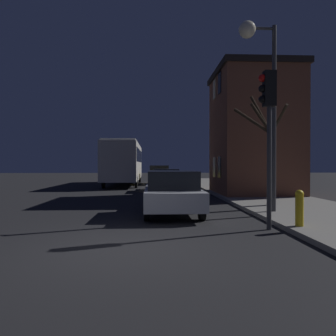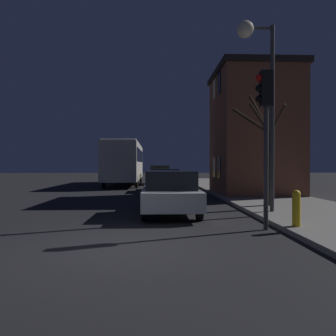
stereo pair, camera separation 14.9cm
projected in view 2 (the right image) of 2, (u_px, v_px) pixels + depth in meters
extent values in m
plane|color=black|center=(116.00, 248.00, 6.53)|extent=(120.00, 120.00, 0.00)
cube|color=brown|center=(253.00, 134.00, 17.75)|extent=(3.99, 4.74, 6.37)
cube|color=black|center=(254.00, 73.00, 17.72)|extent=(4.23, 4.98, 0.30)
cube|color=black|center=(219.00, 167.00, 16.99)|extent=(0.03, 0.70, 1.10)
cube|color=#E5C67F|center=(214.00, 167.00, 18.39)|extent=(0.03, 0.70, 1.10)
cube|color=black|center=(219.00, 83.00, 16.95)|extent=(0.03, 0.70, 1.10)
cube|color=#E5C67F|center=(214.00, 89.00, 18.34)|extent=(0.03, 0.70, 1.10)
cylinder|color=#38383A|center=(272.00, 119.00, 10.71)|extent=(0.14, 0.14, 6.09)
cylinder|color=#38383A|center=(259.00, 28.00, 10.66)|extent=(0.90, 0.09, 0.09)
sphere|color=#F4EAC6|center=(245.00, 29.00, 10.65)|extent=(0.55, 0.55, 0.55)
cylinder|color=#38383A|center=(266.00, 168.00, 8.33)|extent=(0.12, 0.12, 3.15)
cube|color=black|center=(266.00, 89.00, 8.31)|extent=(0.30, 0.24, 0.90)
sphere|color=red|center=(259.00, 78.00, 8.30)|extent=(0.20, 0.20, 0.20)
sphere|color=black|center=(259.00, 88.00, 8.30)|extent=(0.20, 0.20, 0.20)
sphere|color=black|center=(259.00, 99.00, 8.30)|extent=(0.20, 0.20, 0.20)
cylinder|color=#2D2319|center=(270.00, 169.00, 12.35)|extent=(0.24, 0.24, 2.71)
cylinder|color=#2D2319|center=(270.00, 115.00, 11.73)|extent=(0.57, 1.31, 1.28)
cylinder|color=#2D2319|center=(260.00, 115.00, 12.36)|extent=(0.86, 0.21, 1.46)
cylinder|color=#2D2319|center=(277.00, 120.00, 11.76)|extent=(0.22, 1.22, 0.97)
cylinder|color=#2D2319|center=(260.00, 119.00, 12.23)|extent=(0.93, 0.29, 1.17)
cylinder|color=#2D2319|center=(251.00, 121.00, 12.48)|extent=(1.42, 0.48, 1.06)
cube|color=beige|center=(125.00, 162.00, 26.94)|extent=(2.51, 10.94, 2.82)
cube|color=black|center=(125.00, 156.00, 26.93)|extent=(2.53, 10.06, 1.02)
cube|color=#B2B2B2|center=(125.00, 144.00, 26.92)|extent=(2.38, 10.39, 0.12)
cylinder|color=black|center=(141.00, 177.00, 30.55)|extent=(0.18, 0.96, 0.96)
cylinder|color=black|center=(116.00, 177.00, 30.46)|extent=(0.18, 0.96, 0.96)
cylinder|color=black|center=(137.00, 181.00, 23.45)|extent=(0.18, 0.96, 0.96)
cylinder|color=black|center=(104.00, 181.00, 23.35)|extent=(0.18, 0.96, 0.96)
cube|color=#B7BABF|center=(170.00, 196.00, 11.15)|extent=(1.81, 4.45, 0.57)
cube|color=black|center=(170.00, 180.00, 10.92)|extent=(1.59, 2.32, 0.58)
cylinder|color=black|center=(189.00, 200.00, 12.63)|extent=(0.18, 0.62, 0.62)
cylinder|color=black|center=(147.00, 200.00, 12.56)|extent=(0.18, 0.62, 0.62)
cylinder|color=black|center=(199.00, 210.00, 9.74)|extent=(0.18, 0.62, 0.62)
cylinder|color=black|center=(145.00, 210.00, 9.67)|extent=(0.18, 0.62, 0.62)
cube|color=black|center=(166.00, 181.00, 20.57)|extent=(1.71, 4.54, 0.58)
cube|color=black|center=(166.00, 173.00, 20.34)|extent=(1.50, 2.36, 0.48)
cylinder|color=black|center=(176.00, 184.00, 22.08)|extent=(0.18, 0.67, 0.67)
cylinder|color=black|center=(154.00, 184.00, 22.01)|extent=(0.18, 0.67, 0.67)
cylinder|color=black|center=(180.00, 187.00, 19.13)|extent=(0.18, 0.67, 0.67)
cylinder|color=black|center=(154.00, 187.00, 19.06)|extent=(0.18, 0.67, 0.67)
cube|color=olive|center=(160.00, 176.00, 27.93)|extent=(1.77, 4.24, 0.73)
cube|color=black|center=(160.00, 169.00, 27.71)|extent=(1.55, 2.20, 0.57)
cylinder|color=black|center=(168.00, 180.00, 29.34)|extent=(0.18, 0.60, 0.60)
cylinder|color=black|center=(151.00, 180.00, 29.27)|extent=(0.18, 0.60, 0.60)
cylinder|color=black|center=(170.00, 181.00, 26.59)|extent=(0.18, 0.60, 0.60)
cylinder|color=black|center=(150.00, 181.00, 26.52)|extent=(0.18, 0.60, 0.60)
cylinder|color=gold|center=(296.00, 211.00, 8.13)|extent=(0.20, 0.20, 0.75)
sphere|color=gold|center=(296.00, 194.00, 8.12)|extent=(0.21, 0.21, 0.21)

